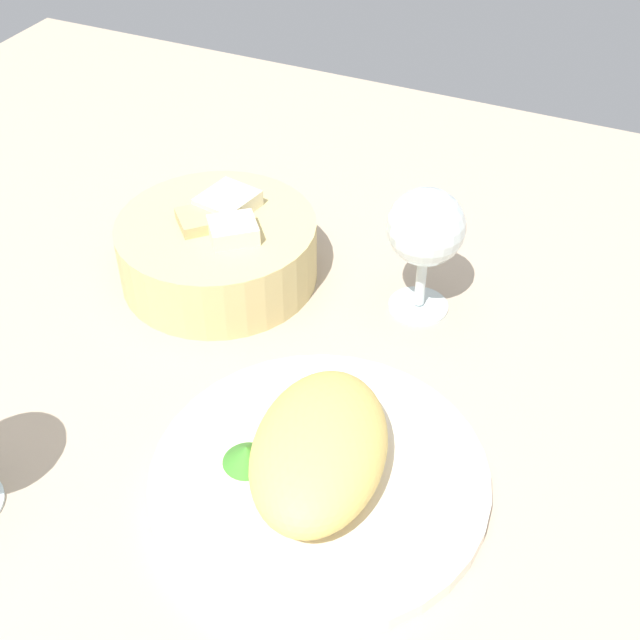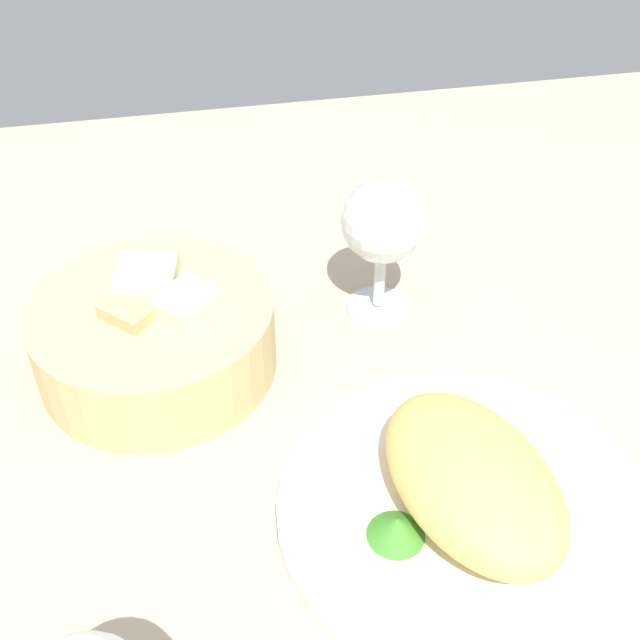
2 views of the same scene
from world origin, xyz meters
TOP-DOWN VIEW (x-y plane):
  - ground_plane at (0.00, 0.00)cm, footprint 140.00×140.00cm
  - plate at (1.41, -10.84)cm, footprint 26.42×26.42cm
  - omelette at (1.41, -10.84)cm, footprint 17.81×13.29cm
  - lettuce_garnish at (0.40, -5.28)cm, footprint 3.94×3.94cm
  - bread_basket at (21.26, 9.29)cm, footprint 19.74×19.74cm
  - wine_glass_near at (24.96, -10.72)cm, footprint 7.26×7.26cm

SIDE VIEW (x-z plane):
  - ground_plane at x=0.00cm, z-range -2.00..0.00cm
  - plate at x=1.41cm, z-range 0.00..1.40cm
  - lettuce_garnish at x=0.40cm, z-range 1.40..3.14cm
  - bread_basket at x=21.26cm, z-range -0.63..7.62cm
  - omelette at x=1.41cm, z-range 1.40..6.86cm
  - wine_glass_near at x=24.96cm, z-range 2.39..15.49cm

